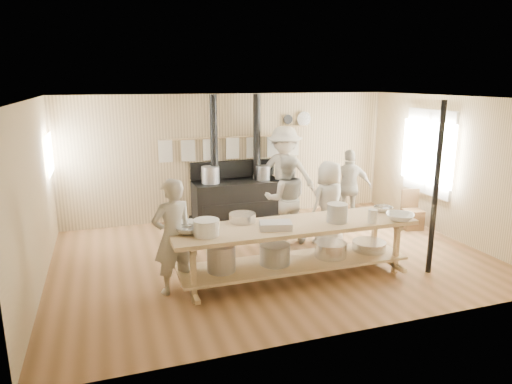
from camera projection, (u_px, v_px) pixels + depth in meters
ground at (272, 256)px, 7.62m from camera, size 7.00×7.00×0.00m
room_shell at (273, 161)px, 7.23m from camera, size 7.00×7.00×7.00m
window_right at (429, 152)px, 8.88m from camera, size 0.09×1.50×1.65m
left_opening at (50, 154)px, 8.02m from camera, size 0.00×0.90×0.90m
stove at (237, 197)px, 9.44m from camera, size 1.90×0.75×2.60m
towel_rail at (233, 145)px, 9.46m from camera, size 3.00×0.04×0.47m
back_wall_shelf at (297, 121)px, 9.83m from camera, size 0.63×0.14×0.32m
prep_table at (294, 245)px, 6.66m from camera, size 3.60×0.90×0.85m
support_post at (436, 190)px, 6.70m from camera, size 0.08×0.08×2.60m
cook_far_left at (173, 237)px, 6.17m from camera, size 0.68×0.55×1.61m
cook_left at (286, 199)px, 8.18m from camera, size 0.91×0.80×1.58m
cook_center at (329, 203)px, 8.03m from camera, size 0.85×0.69×1.51m
cook_right at (349, 187)px, 9.21m from camera, size 0.97×0.61×1.53m
cook_by_window at (284, 173)px, 9.48m from camera, size 1.44×1.14×1.96m
chair at (412, 217)px, 9.03m from camera, size 0.43×0.43×0.77m
bowl_white_a at (184, 225)px, 6.40m from camera, size 0.35×0.35×0.08m
bowl_steel_a at (187, 230)px, 6.14m from camera, size 0.44×0.44×0.10m
bowl_white_b at (400, 217)px, 6.75m from camera, size 0.57×0.57×0.10m
bowl_steel_b at (383, 209)px, 7.16m from camera, size 0.32×0.32×0.09m
roasting_pan at (276, 225)px, 6.35m from camera, size 0.50×0.40×0.10m
mixing_bowl_large at (242, 218)px, 6.66m from camera, size 0.52×0.52×0.12m
bucket_galv at (337, 213)px, 6.64m from camera, size 0.34×0.34×0.27m
deep_bowl_enamel at (206, 228)px, 6.07m from camera, size 0.35×0.35×0.22m
pitcher at (373, 216)px, 6.59m from camera, size 0.14×0.14×0.20m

